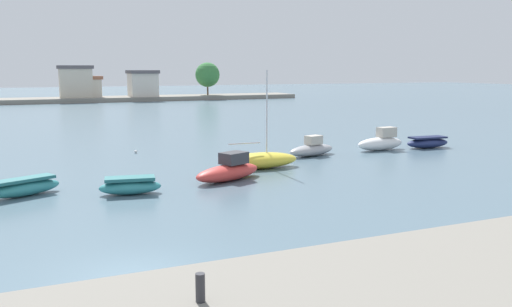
% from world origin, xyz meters
% --- Properties ---
extents(ground_plane, '(400.00, 400.00, 0.00)m').
position_xyz_m(ground_plane, '(0.00, 0.00, 0.00)').
color(ground_plane, slate).
extents(mooring_bollard, '(0.21, 0.21, 0.63)m').
position_xyz_m(mooring_bollard, '(0.08, -6.47, 2.13)').
color(mooring_bollard, '#2D2D33').
rests_on(mooring_bollard, seawall_embankment).
extents(moored_boat_1, '(4.06, 2.71, 0.98)m').
position_xyz_m(moored_boat_1, '(-3.23, 13.83, 0.46)').
color(moored_boat_1, teal).
rests_on(moored_boat_1, ground).
extents(moored_boat_2, '(3.48, 1.84, 0.96)m').
position_xyz_m(moored_boat_2, '(2.03, 11.93, 0.45)').
color(moored_boat_2, teal).
rests_on(moored_boat_2, ground).
extents(moored_boat_3, '(5.24, 3.52, 1.68)m').
position_xyz_m(moored_boat_3, '(8.27, 13.24, 0.61)').
color(moored_boat_3, '#C63833').
rests_on(moored_boat_3, ground).
extents(moored_boat_4, '(5.51, 2.37, 6.68)m').
position_xyz_m(moored_boat_4, '(11.67, 16.13, 0.55)').
color(moored_boat_4, yellow).
rests_on(moored_boat_4, ground).
extents(moored_boat_5, '(4.71, 2.65, 1.58)m').
position_xyz_m(moored_boat_5, '(17.59, 19.38, 0.53)').
color(moored_boat_5, '#9E9EA3').
rests_on(moored_boat_5, ground).
extents(moored_boat_6, '(4.67, 1.75, 1.91)m').
position_xyz_m(moored_boat_6, '(24.38, 19.59, 0.68)').
color(moored_boat_6, white).
rests_on(moored_boat_6, ground).
extents(moored_boat_7, '(4.13, 1.73, 0.98)m').
position_xyz_m(moored_boat_7, '(28.86, 19.05, 0.47)').
color(moored_boat_7, navy).
rests_on(moored_boat_7, ground).
extents(mooring_buoy_3, '(0.25, 0.25, 0.25)m').
position_xyz_m(mooring_buoy_3, '(5.18, 26.28, 0.13)').
color(mooring_buoy_3, white).
rests_on(mooring_buoy_3, ground).
extents(distant_shoreline, '(112.23, 9.50, 8.21)m').
position_xyz_m(distant_shoreline, '(1.58, 99.62, 2.12)').
color(distant_shoreline, gray).
rests_on(distant_shoreline, ground).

